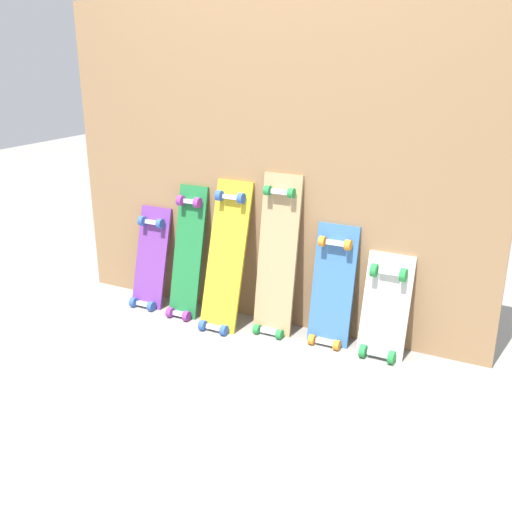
# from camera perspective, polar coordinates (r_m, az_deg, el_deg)

# --- Properties ---
(ground_plane) EXTENTS (12.00, 12.00, 0.00)m
(ground_plane) POSITION_cam_1_polar(r_m,az_deg,el_deg) (3.35, 0.55, -6.36)
(ground_plane) COLOR gray
(plywood_wall_panel) EXTENTS (2.41, 0.04, 1.69)m
(plywood_wall_panel) POSITION_cam_1_polar(r_m,az_deg,el_deg) (3.13, 1.17, 8.20)
(plywood_wall_panel) COLOR #99724C
(plywood_wall_panel) RESTS_ON ground
(skateboard_purple) EXTENTS (0.21, 0.23, 0.64)m
(skateboard_purple) POSITION_cam_1_polar(r_m,az_deg,el_deg) (3.55, -10.06, -0.69)
(skateboard_purple) COLOR #6B338C
(skateboard_purple) RESTS_ON ground
(skateboard_green) EXTENTS (0.18, 0.25, 0.80)m
(skateboard_green) POSITION_cam_1_polar(r_m,az_deg,el_deg) (3.37, -6.60, -0.21)
(skateboard_green) COLOR #1E7238
(skateboard_green) RESTS_ON ground
(skateboard_yellow) EXTENTS (0.21, 0.31, 0.85)m
(skateboard_yellow) POSITION_cam_1_polar(r_m,az_deg,el_deg) (3.21, -2.98, -0.65)
(skateboard_yellow) COLOR gold
(skateboard_yellow) RESTS_ON ground
(skateboard_natural) EXTENTS (0.21, 0.21, 0.91)m
(skateboard_natural) POSITION_cam_1_polar(r_m,az_deg,el_deg) (3.12, 1.98, -0.61)
(skateboard_natural) COLOR tan
(skateboard_natural) RESTS_ON ground
(skateboard_blue) EXTENTS (0.22, 0.19, 0.69)m
(skateboard_blue) POSITION_cam_1_polar(r_m,az_deg,el_deg) (3.07, 7.27, -3.45)
(skateboard_blue) COLOR #386BAD
(skateboard_blue) RESTS_ON ground
(skateboard_white) EXTENTS (0.23, 0.20, 0.57)m
(skateboard_white) POSITION_cam_1_polar(r_m,az_deg,el_deg) (3.00, 12.17, -5.32)
(skateboard_white) COLOR silver
(skateboard_white) RESTS_ON ground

